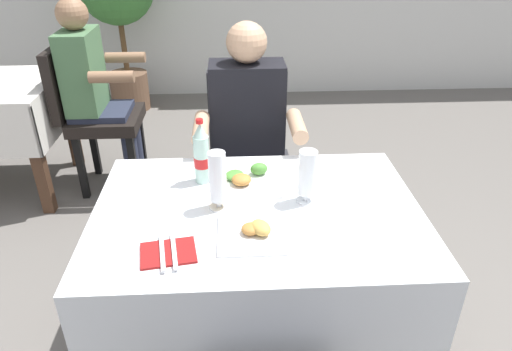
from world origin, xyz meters
name	(u,v)px	position (x,y,z in m)	size (l,w,h in m)	color
main_dining_table	(257,247)	(-0.15, 0.15, 0.58)	(1.17, 0.83, 0.75)	white
chair_far_diner_seat	(249,156)	(-0.15, 0.96, 0.55)	(0.44, 0.50, 0.97)	#2D2D33
seated_diner_far	(248,138)	(-0.16, 0.85, 0.71)	(0.50, 0.46, 1.26)	#282D42
plate_near_camera	(254,232)	(-0.17, -0.01, 0.77)	(0.22, 0.22, 0.05)	white
plate_far_diner	(247,179)	(-0.18, 0.34, 0.77)	(0.25, 0.25, 0.06)	white
beer_glass_left	(307,176)	(0.03, 0.19, 0.86)	(0.07, 0.07, 0.20)	white
beer_glass_middle	(218,180)	(-0.29, 0.17, 0.87)	(0.07, 0.07, 0.22)	white
cola_bottle_primary	(202,155)	(-0.35, 0.36, 0.87)	(0.06, 0.06, 0.26)	silver
napkin_cutlery_set	(168,252)	(-0.44, -0.09, 0.76)	(0.19, 0.20, 0.01)	maroon
background_chair_right	(91,111)	(-1.15, 1.68, 0.55)	(0.50, 0.44, 0.97)	black
background_patron	(95,88)	(-1.10, 1.68, 0.71)	(0.46, 0.50, 1.26)	#282D42
potted_plant_corner	(118,1)	(-1.22, 3.18, 1.01)	(0.68, 0.68, 1.48)	brown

